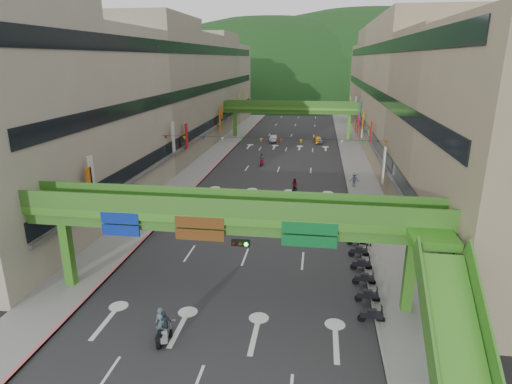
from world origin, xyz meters
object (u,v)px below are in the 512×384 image
(scooter_rider_mid, at_px, (295,186))
(pedestrian_red, at_px, (394,227))
(overpass_near, at_px, (241,228))
(car_yellow, at_px, (318,140))
(car_silver, at_px, (273,139))
(scooter_rider_near, at_px, (161,327))

(scooter_rider_mid, distance_m, pedestrian_red, 14.04)
(pedestrian_red, bearing_deg, scooter_rider_mid, 119.39)
(overpass_near, height_order, pedestrian_red, overpass_near)
(overpass_near, bearing_deg, pedestrian_red, 48.92)
(scooter_rider_mid, distance_m, car_yellow, 31.91)
(car_silver, distance_m, pedestrian_red, 44.86)
(overpass_near, height_order, car_silver, overpass_near)
(car_yellow, bearing_deg, car_silver, 173.23)
(scooter_rider_near, relative_size, car_silver, 0.56)
(car_silver, bearing_deg, pedestrian_red, -73.71)
(scooter_rider_near, relative_size, scooter_rider_mid, 1.11)
(scooter_rider_mid, xyz_separation_m, pedestrian_red, (9.31, -10.51, -0.20))
(scooter_rider_mid, height_order, car_yellow, scooter_rider_mid)
(scooter_rider_near, bearing_deg, overpass_near, 50.16)
(scooter_rider_mid, bearing_deg, car_silver, 100.34)
(scooter_rider_mid, bearing_deg, car_yellow, 85.57)
(scooter_rider_near, distance_m, pedestrian_red, 22.85)
(scooter_rider_mid, bearing_deg, scooter_rider_near, -101.41)
(overpass_near, relative_size, scooter_rider_near, 13.31)
(overpass_near, bearing_deg, car_yellow, 85.42)
(overpass_near, height_order, scooter_rider_near, overpass_near)
(car_silver, relative_size, pedestrian_red, 2.44)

